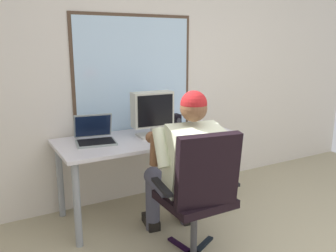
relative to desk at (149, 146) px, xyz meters
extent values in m
cube|color=silver|center=(0.28, 0.42, 0.80)|extent=(5.81, 0.06, 2.88)
cube|color=#4C3828|center=(0.04, 0.38, 0.61)|extent=(1.24, 0.01, 1.19)
cube|color=silver|center=(0.04, 0.38, 0.61)|extent=(1.18, 0.02, 1.13)
cylinder|color=gray|center=(-0.76, -0.29, -0.29)|extent=(0.06, 0.06, 0.70)
cylinder|color=gray|center=(0.76, -0.29, -0.29)|extent=(0.06, 0.06, 0.70)
cylinder|color=gray|center=(-0.76, 0.29, -0.29)|extent=(0.06, 0.06, 0.70)
cylinder|color=gray|center=(0.76, 0.29, -0.29)|extent=(0.06, 0.06, 0.70)
cube|color=silver|center=(0.00, 0.00, 0.08)|extent=(1.66, 0.72, 0.03)
cube|color=black|center=(0.08, -0.77, -0.63)|extent=(0.28, 0.17, 0.02)
cube|color=black|center=(-0.07, -0.70, -0.63)|extent=(0.09, 0.29, 0.02)
cylinder|color=#3F3F44|center=(-0.04, -0.84, -0.41)|extent=(0.05, 0.05, 0.42)
cube|color=black|center=(-0.04, -0.84, -0.17)|extent=(0.46, 0.46, 0.06)
cube|color=black|center=(-0.07, -1.04, 0.11)|extent=(0.45, 0.18, 0.51)
cube|color=black|center=(0.21, -0.88, -0.04)|extent=(0.10, 0.33, 0.02)
cube|color=black|center=(-0.29, -0.80, -0.04)|extent=(0.10, 0.33, 0.02)
cylinder|color=#474859|center=(0.15, -0.61, -0.14)|extent=(0.22, 0.47, 0.15)
cylinder|color=#474859|center=(0.18, -0.38, -0.39)|extent=(0.12, 0.12, 0.49)
cube|color=black|center=(0.19, -0.32, -0.60)|extent=(0.14, 0.25, 0.08)
cylinder|color=#474859|center=(-0.17, -0.56, -0.14)|extent=(0.22, 0.47, 0.15)
cylinder|color=#474859|center=(-0.13, -0.34, -0.39)|extent=(0.12, 0.12, 0.49)
cube|color=black|center=(-0.12, -0.28, -0.60)|extent=(0.14, 0.25, 0.08)
cube|color=beige|center=(-0.04, -0.81, 0.11)|extent=(0.42, 0.35, 0.54)
sphere|color=brown|center=(-0.04, -0.81, 0.49)|extent=(0.19, 0.19, 0.19)
sphere|color=#AA1D1F|center=(-0.04, -0.81, 0.52)|extent=(0.19, 0.19, 0.19)
cylinder|color=beige|center=(0.18, -0.79, 0.21)|extent=(0.12, 0.24, 0.28)
cylinder|color=brown|center=(0.20, -0.70, 0.08)|extent=(0.10, 0.17, 0.27)
sphere|color=brown|center=(0.20, -0.67, 0.05)|extent=(0.09, 0.09, 0.09)
cylinder|color=beige|center=(-0.25, -0.73, 0.21)|extent=(0.12, 0.22, 0.29)
cylinder|color=brown|center=(-0.23, -0.59, 0.17)|extent=(0.09, 0.13, 0.27)
sphere|color=brown|center=(-0.22, -0.50, 0.23)|extent=(0.09, 0.09, 0.09)
cube|color=beige|center=(0.04, 0.00, 0.10)|extent=(0.28, 0.23, 0.02)
cylinder|color=beige|center=(0.04, 0.00, 0.15)|extent=(0.04, 0.04, 0.08)
cube|color=beige|center=(0.04, 0.00, 0.34)|extent=(0.38, 0.16, 0.32)
cube|color=black|center=(0.04, -0.07, 0.34)|extent=(0.33, 0.03, 0.28)
cube|color=gray|center=(-0.49, 0.02, 0.10)|extent=(0.37, 0.29, 0.02)
cube|color=black|center=(-0.49, 0.02, 0.11)|extent=(0.33, 0.26, 0.00)
cube|color=gray|center=(-0.46, 0.18, 0.21)|extent=(0.34, 0.15, 0.22)
cube|color=#0F1933|center=(-0.46, 0.17, 0.21)|extent=(0.32, 0.13, 0.19)
cylinder|color=silver|center=(0.40, -0.13, 0.09)|extent=(0.06, 0.06, 0.00)
cylinder|color=silver|center=(0.40, -0.13, 0.13)|extent=(0.01, 0.01, 0.07)
cylinder|color=silver|center=(0.40, -0.13, 0.20)|extent=(0.08, 0.08, 0.08)
cylinder|color=#5A0515|center=(0.40, -0.13, 0.18)|extent=(0.07, 0.07, 0.03)
cube|color=black|center=(0.37, 0.13, 0.17)|extent=(0.08, 0.09, 0.15)
cylinder|color=#333338|center=(0.37, 0.09, 0.19)|extent=(0.05, 0.01, 0.05)
cube|color=#2A1A25|center=(0.60, -0.15, 0.10)|extent=(0.17, 0.15, 0.01)
camera|label=1|loc=(-1.37, -2.83, 0.93)|focal=37.96mm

